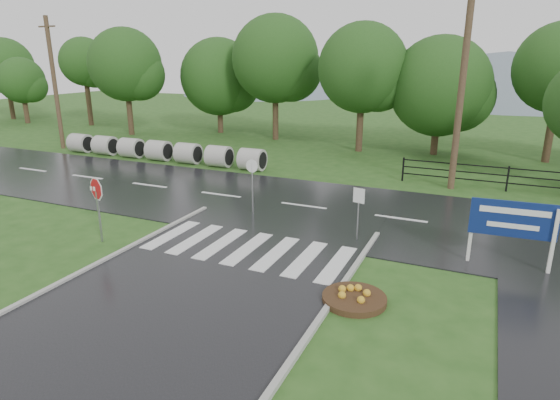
% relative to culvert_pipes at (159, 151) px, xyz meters
% --- Properties ---
extents(ground, '(120.00, 120.00, 0.00)m').
position_rel_culvert_pipes_xyz_m(ground, '(11.29, -15.00, -0.60)').
color(ground, '#28511B').
rests_on(ground, ground).
extents(main_road, '(90.00, 8.00, 0.04)m').
position_rel_culvert_pipes_xyz_m(main_road, '(11.29, -5.00, -0.60)').
color(main_road, black).
rests_on(main_road, ground).
extents(walkway, '(2.20, 11.00, 0.04)m').
position_rel_culvert_pipes_xyz_m(walkway, '(19.79, -11.00, -0.60)').
color(walkway, '#242426').
rests_on(walkway, ground).
extents(crosswalk, '(6.50, 2.80, 0.02)m').
position_rel_culvert_pipes_xyz_m(crosswalk, '(11.29, -10.00, -0.54)').
color(crosswalk, silver).
rests_on(crosswalk, ground).
extents(fence_west, '(9.58, 0.08, 1.20)m').
position_rel_culvert_pipes_xyz_m(fence_west, '(19.04, 1.00, 0.12)').
color(fence_west, black).
rests_on(fence_west, ground).
extents(hills, '(102.00, 48.00, 48.00)m').
position_rel_culvert_pipes_xyz_m(hills, '(14.78, 50.00, -16.14)').
color(hills, slate).
rests_on(hills, ground).
extents(treeline, '(83.20, 5.20, 10.00)m').
position_rel_culvert_pipes_xyz_m(treeline, '(12.29, 9.00, -0.60)').
color(treeline, '#1B4415').
rests_on(treeline, ground).
extents(culvert_pipes, '(13.90, 1.20, 1.20)m').
position_rel_culvert_pipes_xyz_m(culvert_pipes, '(0.00, 0.00, 0.00)').
color(culvert_pipes, '#9E9B93').
rests_on(culvert_pipes, ground).
extents(stop_sign, '(1.01, 0.36, 2.39)m').
position_rel_culvert_pipes_xyz_m(stop_sign, '(6.45, -11.37, 1.08)').
color(stop_sign, '#939399').
rests_on(stop_sign, ground).
extents(estate_billboard, '(2.35, 0.20, 2.06)m').
position_rel_culvert_pipes_xyz_m(estate_billboard, '(18.92, -8.06, 0.82)').
color(estate_billboard, silver).
rests_on(estate_billboard, ground).
extents(flower_bed, '(1.64, 1.64, 0.33)m').
position_rel_culvert_pipes_xyz_m(flower_bed, '(15.34, -11.87, -0.48)').
color(flower_bed, '#332111').
rests_on(flower_bed, ground).
extents(reg_sign_small, '(0.41, 0.12, 1.86)m').
position_rel_culvert_pipes_xyz_m(reg_sign_small, '(14.31, -7.80, 0.74)').
color(reg_sign_small, '#939399').
rests_on(reg_sign_small, ground).
extents(reg_sign_round, '(0.51, 0.07, 2.20)m').
position_rel_culvert_pipes_xyz_m(reg_sign_round, '(9.75, -6.64, 0.79)').
color(reg_sign_round, '#939399').
rests_on(reg_sign_round, ground).
extents(utility_pole_west, '(1.52, 0.28, 8.51)m').
position_rel_culvert_pipes_xyz_m(utility_pole_west, '(-8.50, 0.50, 3.72)').
color(utility_pole_west, '#473523').
rests_on(utility_pole_west, ground).
extents(utility_pole_east, '(1.64, 0.31, 9.19)m').
position_rel_culvert_pipes_xyz_m(utility_pole_east, '(16.64, 0.50, 4.07)').
color(utility_pole_east, '#473523').
rests_on(utility_pole_east, ground).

